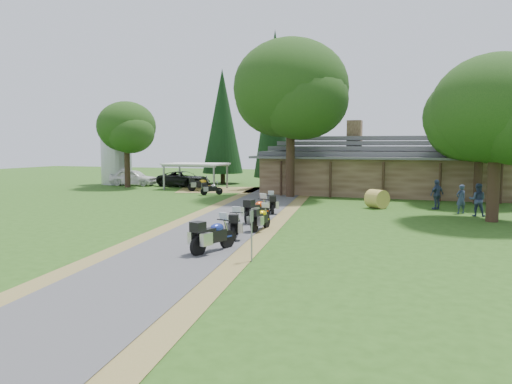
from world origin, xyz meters
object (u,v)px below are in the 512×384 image
(carport, at_px, (196,176))
(motorcycle_carport_b, at_px, (212,188))
(motorcycle_row_a, at_px, (213,234))
(motorcycle_row_d, at_px, (257,209))
(car_white_sedan, at_px, (133,175))
(lodge, at_px, (389,165))
(motorcycle_row_c, at_px, (261,217))
(hay_bale, at_px, (377,199))
(silo, at_px, (116,154))
(motorcycle_carport_a, at_px, (200,184))
(car_dark_suv, at_px, (184,175))
(motorcycle_row_e, at_px, (272,203))
(motorcycle_row_b, at_px, (235,223))

(carport, relative_size, motorcycle_carport_b, 3.34)
(motorcycle_row_a, bearing_deg, motorcycle_row_d, 23.56)
(car_white_sedan, distance_m, motorcycle_row_a, 33.14)
(lodge, relative_size, motorcycle_row_c, 11.68)
(motorcycle_row_c, distance_m, hay_bale, 11.32)
(motorcycle_row_a, distance_m, hay_bale, 16.32)
(silo, height_order, motorcycle_carport_a, silo)
(car_dark_suv, height_order, motorcycle_carport_b, car_dark_suv)
(motorcycle_row_a, relative_size, motorcycle_row_e, 1.14)
(hay_bale, bearing_deg, motorcycle_carport_b, 162.49)
(motorcycle_row_c, xyz_separation_m, hay_bale, (4.40, 10.43, -0.02))
(car_white_sedan, relative_size, motorcycle_carport_b, 3.71)
(motorcycle_row_a, distance_m, motorcycle_row_e, 11.23)
(carport, bearing_deg, car_white_sedan, 168.50)
(carport, bearing_deg, motorcycle_row_a, -63.35)
(motorcycle_row_a, xyz_separation_m, motorcycle_carport_b, (-9.16, 20.00, -0.16))
(motorcycle_row_a, height_order, motorcycle_row_b, motorcycle_row_a)
(carport, bearing_deg, motorcycle_row_d, -55.80)
(car_dark_suv, relative_size, motorcycle_row_e, 3.17)
(hay_bale, bearing_deg, silo, 157.79)
(motorcycle_row_b, height_order, motorcycle_carport_b, motorcycle_row_b)
(motorcycle_row_c, relative_size, motorcycle_row_d, 0.86)
(silo, height_order, car_white_sedan, silo)
(silo, xyz_separation_m, motorcycle_row_a, (23.16, -26.99, -2.46))
(lodge, relative_size, motorcycle_carport_b, 12.94)
(lodge, xyz_separation_m, motorcycle_row_a, (-4.42, -25.68, -1.73))
(motorcycle_row_a, height_order, motorcycle_row_e, motorcycle_row_a)
(silo, xyz_separation_m, car_white_sedan, (2.64, -0.97, -2.16))
(car_dark_suv, bearing_deg, hay_bale, -108.93)
(silo, xyz_separation_m, hay_bale, (27.69, -11.31, -2.58))
(motorcycle_row_b, xyz_separation_m, hay_bale, (4.79, 12.74, -0.05))
(motorcycle_row_e, xyz_separation_m, motorcycle_carport_b, (-7.96, 8.83, -0.07))
(silo, xyz_separation_m, car_dark_suv, (8.03, -0.42, -2.05))
(motorcycle_row_c, xyz_separation_m, motorcycle_row_e, (-1.33, 5.92, 0.01))
(hay_bale, bearing_deg, motorcycle_row_b, -110.61)
(car_white_sedan, xyz_separation_m, motorcycle_row_b, (20.26, -23.07, -0.37))
(car_dark_suv, distance_m, motorcycle_row_d, 23.84)
(motorcycle_row_b, distance_m, motorcycle_carport_b, 19.24)
(motorcycle_carport_b, height_order, hay_bale, hay_bale)
(motorcycle_row_d, height_order, motorcycle_row_e, motorcycle_row_d)
(car_dark_suv, height_order, hay_bale, car_dark_suv)
(motorcycle_row_d, xyz_separation_m, motorcycle_carport_a, (-10.67, 15.25, -0.06))
(car_white_sedan, distance_m, motorcycle_row_c, 29.29)
(lodge, bearing_deg, motorcycle_carport_b, -157.29)
(motorcycle_row_a, distance_m, motorcycle_row_d, 7.54)
(car_dark_suv, height_order, motorcycle_row_b, car_dark_suv)
(hay_bale, bearing_deg, motorcycle_carport_a, 156.18)
(lodge, distance_m, motorcycle_row_b, 23.28)
(motorcycle_row_d, bearing_deg, motorcycle_row_b, -161.70)
(car_white_sedan, relative_size, motorcycle_row_e, 3.31)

